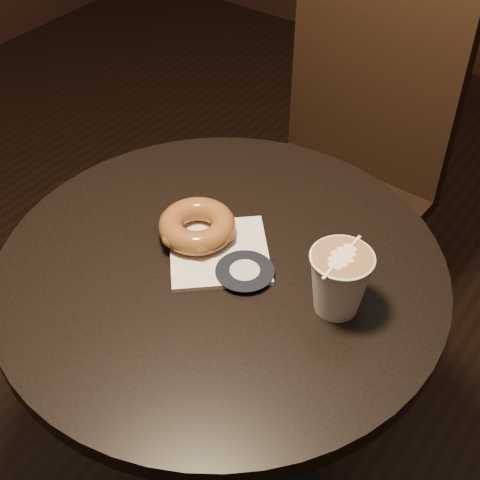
# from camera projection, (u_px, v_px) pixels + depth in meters

# --- Properties ---
(cafe_table) EXTENTS (0.70, 0.70, 0.75)m
(cafe_table) POSITION_uv_depth(u_px,v_px,m) (223.00, 345.00, 1.17)
(cafe_table) COLOR black
(cafe_table) RESTS_ON ground
(chair) EXTENTS (0.43, 0.43, 1.04)m
(chair) POSITION_uv_depth(u_px,v_px,m) (346.00, 152.00, 1.55)
(chair) COLOR black
(chair) RESTS_ON ground
(pastry_bag) EXTENTS (0.22, 0.22, 0.01)m
(pastry_bag) POSITION_uv_depth(u_px,v_px,m) (219.00, 252.00, 1.05)
(pastry_bag) COLOR silver
(pastry_bag) RESTS_ON cafe_table
(doughnut) EXTENTS (0.12, 0.12, 0.04)m
(doughnut) POSITION_uv_depth(u_px,v_px,m) (197.00, 226.00, 1.06)
(doughnut) COLOR brown
(doughnut) RESTS_ON pastry_bag
(latte_cup) EXTENTS (0.09, 0.09, 0.10)m
(latte_cup) POSITION_uv_depth(u_px,v_px,m) (339.00, 282.00, 0.93)
(latte_cup) COLOR white
(latte_cup) RESTS_ON cafe_table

